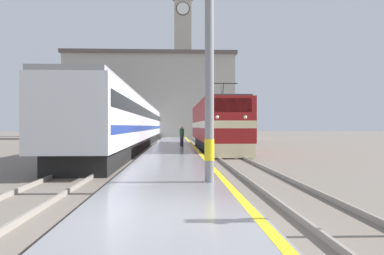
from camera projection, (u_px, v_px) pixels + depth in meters
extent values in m
plane|color=#70665B|center=(174.00, 145.00, 36.69)|extent=(200.00, 200.00, 0.00)
cube|color=gray|center=(174.00, 146.00, 31.70)|extent=(3.41, 140.00, 0.33)
cube|color=yellow|center=(192.00, 144.00, 31.77)|extent=(0.20, 140.00, 0.00)
cube|color=#70665B|center=(212.00, 148.00, 31.85)|extent=(2.84, 140.00, 0.02)
cube|color=gray|center=(204.00, 147.00, 31.81)|extent=(0.07, 140.00, 0.14)
cube|color=gray|center=(221.00, 147.00, 31.88)|extent=(0.07, 140.00, 0.14)
cube|color=#70665B|center=(132.00, 148.00, 31.54)|extent=(2.84, 140.00, 0.02)
cube|color=gray|center=(123.00, 148.00, 31.51)|extent=(0.07, 140.00, 0.14)
cube|color=gray|center=(140.00, 147.00, 31.57)|extent=(0.07, 140.00, 0.14)
cube|color=black|center=(216.00, 145.00, 28.94)|extent=(2.46, 14.63, 0.90)
cube|color=maroon|center=(216.00, 121.00, 28.94)|extent=(2.90, 15.90, 2.73)
cube|color=beige|center=(216.00, 125.00, 28.94)|extent=(2.92, 15.92, 0.44)
cube|color=beige|center=(231.00, 151.00, 21.15)|extent=(2.75, 0.30, 0.81)
cube|color=black|center=(231.00, 105.00, 21.05)|extent=(2.32, 0.12, 0.80)
sphere|color=white|center=(217.00, 117.00, 20.98)|extent=(0.20, 0.20, 0.20)
sphere|color=white|center=(245.00, 117.00, 21.05)|extent=(0.20, 0.20, 0.20)
cube|color=#4C4C51|center=(216.00, 103.00, 28.93)|extent=(2.61, 15.11, 0.12)
cylinder|color=#333333|center=(223.00, 90.00, 24.61)|extent=(0.06, 0.63, 1.03)
cylinder|color=#333333|center=(222.00, 91.00, 25.31)|extent=(0.06, 0.63, 1.03)
cube|color=#262626|center=(222.00, 83.00, 24.96)|extent=(2.03, 0.08, 0.06)
cube|color=black|center=(139.00, 141.00, 37.48)|extent=(2.46, 48.26, 0.90)
cube|color=silver|center=(139.00, 122.00, 37.48)|extent=(2.90, 50.27, 2.85)
cube|color=black|center=(139.00, 116.00, 37.47)|extent=(2.92, 49.26, 0.64)
cube|color=navy|center=(139.00, 128.00, 37.48)|extent=(2.92, 49.26, 0.36)
cube|color=gray|center=(139.00, 107.00, 37.47)|extent=(2.67, 50.27, 0.20)
cylinder|color=gray|center=(209.00, 54.00, 10.40)|extent=(0.25, 0.25, 7.16)
cylinder|color=yellow|center=(209.00, 150.00, 10.41)|extent=(0.27, 0.27, 0.60)
cylinder|color=#23232D|center=(182.00, 142.00, 28.80)|extent=(0.26, 0.26, 0.75)
cylinder|color=#234C33|center=(182.00, 133.00, 28.80)|extent=(0.34, 0.34, 0.62)
sphere|color=tan|center=(182.00, 127.00, 28.80)|extent=(0.20, 0.20, 0.20)
cube|color=#ADA393|center=(183.00, 68.00, 69.41)|extent=(3.13, 3.13, 25.45)
cylinder|color=black|center=(183.00, 9.00, 67.79)|extent=(2.49, 0.06, 2.49)
cylinder|color=white|center=(183.00, 8.00, 67.76)|extent=(2.19, 0.10, 2.19)
cube|color=#A8A399|center=(151.00, 98.00, 56.34)|extent=(24.42, 7.64, 12.17)
cube|color=#564C47|center=(151.00, 56.00, 56.31)|extent=(25.02, 8.24, 0.50)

